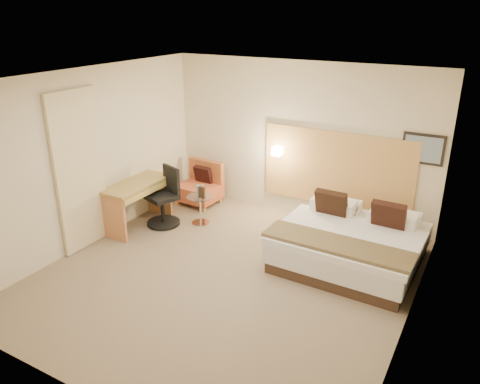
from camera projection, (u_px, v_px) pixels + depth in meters
The scene contains 20 objects.
floor at pixel (225, 277), 6.53m from camera, with size 4.80×5.00×0.02m, color #7E6C55.
ceiling at pixel (223, 78), 5.52m from camera, with size 4.80×5.00×0.02m, color white.
wall_back at pixel (299, 141), 8.06m from camera, with size 4.80×0.02×2.70m, color beige.
wall_front at pixel (72, 277), 3.99m from camera, with size 4.80×0.02×2.70m, color beige.
wall_left at pixel (89, 158), 7.12m from camera, with size 0.02×5.00×2.70m, color beige.
wall_right at pixel (419, 226), 4.93m from camera, with size 0.02×5.00×2.70m, color beige.
headboard_panel at pixel (336, 170), 7.86m from camera, with size 2.60×0.04×1.30m, color tan.
art_frame at pixel (423, 149), 7.06m from camera, with size 0.62×0.03×0.47m, color black.
art_canvas at pixel (423, 149), 7.04m from camera, with size 0.54×0.01×0.39m, color slate.
lamp_arm at pixel (278, 150), 8.22m from camera, with size 0.02×0.02×0.12m, color silver.
lamp_shade at pixel (277, 151), 8.17m from camera, with size 0.15×0.15×0.15m, color #FFEDC6.
curtain at pixel (80, 171), 6.95m from camera, with size 0.06×0.90×2.42m, color beige.
bottle_a at pixel (198, 190), 7.95m from camera, with size 0.05×0.05×0.18m, color #83AACA.
bottle_b at pixel (202, 190), 7.97m from camera, with size 0.05×0.05×0.18m, color #7A9EBD.
menu_folder at pixel (202, 192), 7.83m from camera, with size 0.12×0.05×0.20m, color #352315.
bed at pixel (351, 242), 6.79m from camera, with size 2.01×1.95×0.96m.
lounge_chair at pixel (200, 187), 8.88m from camera, with size 0.77×0.68×0.79m.
side_table at pixel (200, 208), 8.01m from camera, with size 0.49×0.49×0.50m.
desk at pixel (137, 192), 7.80m from camera, with size 0.58×1.26×0.79m.
desk_chair at pixel (165, 202), 7.95m from camera, with size 0.72×0.72×1.00m.
Camera 1 is at (2.94, -4.81, 3.50)m, focal length 35.00 mm.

